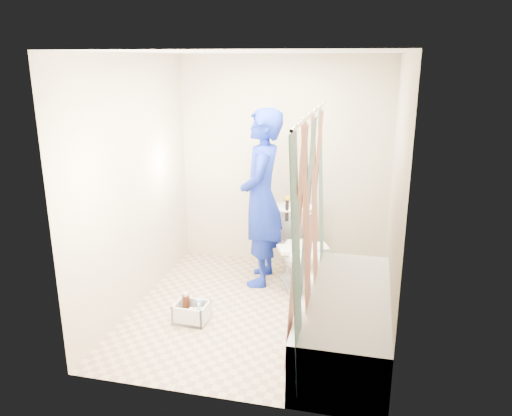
% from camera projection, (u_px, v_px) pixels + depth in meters
% --- Properties ---
extents(floor, '(2.60, 2.60, 0.00)m').
position_uv_depth(floor, '(257.00, 312.00, 4.81)').
color(floor, tan).
rests_on(floor, ground).
extents(ceiling, '(2.40, 2.60, 0.02)m').
position_uv_depth(ceiling, '(258.00, 52.00, 4.12)').
color(ceiling, white).
rests_on(ceiling, wall_back).
extents(wall_back, '(2.40, 0.02, 2.40)m').
position_uv_depth(wall_back, '(283.00, 163.00, 5.67)').
color(wall_back, '#BEB492').
rests_on(wall_back, ground).
extents(wall_front, '(2.40, 0.02, 2.40)m').
position_uv_depth(wall_front, '(212.00, 242.00, 3.25)').
color(wall_front, '#BEB492').
rests_on(wall_front, ground).
extents(wall_left, '(0.02, 2.60, 2.40)m').
position_uv_depth(wall_left, '(134.00, 185.00, 4.73)').
color(wall_left, '#BEB492').
rests_on(wall_left, ground).
extents(wall_right, '(0.02, 2.60, 2.40)m').
position_uv_depth(wall_right, '(396.00, 201.00, 4.20)').
color(wall_right, '#BEB492').
rests_on(wall_right, ground).
extents(bathtub, '(0.70, 1.75, 0.50)m').
position_uv_depth(bathtub, '(345.00, 319.00, 4.15)').
color(bathtub, silver).
rests_on(bathtub, ground).
extents(curtain_rod, '(0.02, 1.90, 0.02)m').
position_uv_depth(curtain_rod, '(312.00, 114.00, 3.74)').
color(curtain_rod, silver).
rests_on(curtain_rod, wall_back).
extents(shower_curtain, '(0.06, 1.75, 1.80)m').
position_uv_depth(shower_curtain, '(308.00, 231.00, 4.00)').
color(shower_curtain, silver).
rests_on(shower_curtain, curtain_rod).
extents(toilet, '(0.75, 0.93, 0.83)m').
position_uv_depth(toilet, '(299.00, 250.00, 5.24)').
color(toilet, silver).
rests_on(toilet, ground).
extents(tank_lid, '(0.55, 0.40, 0.04)m').
position_uv_depth(tank_lid, '(303.00, 248.00, 5.09)').
color(tank_lid, white).
rests_on(tank_lid, toilet).
extents(tank_internals, '(0.19, 0.11, 0.27)m').
position_uv_depth(tank_internals, '(291.00, 208.00, 5.32)').
color(tank_internals, black).
rests_on(tank_internals, toilet).
extents(plumber, '(0.50, 0.72, 1.88)m').
position_uv_depth(plumber, '(261.00, 198.00, 5.23)').
color(plumber, navy).
rests_on(plumber, ground).
extents(cleaning_caddy, '(0.31, 0.26, 0.23)m').
position_uv_depth(cleaning_caddy, '(193.00, 313.00, 4.62)').
color(cleaning_caddy, silver).
rests_on(cleaning_caddy, ground).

